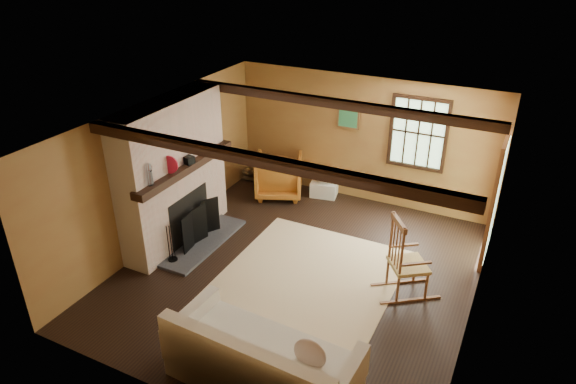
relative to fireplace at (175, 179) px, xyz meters
The scene contains 10 objects.
ground 2.49m from the fireplace, ahead, with size 5.50×5.50×0.00m, color black.
room_envelope 2.52m from the fireplace, ahead, with size 5.02×5.52×2.44m.
fireplace is the anchor object (origin of this frame).
rug 2.67m from the fireplace, ahead, with size 2.50×3.00×0.01m, color #CAB387.
rocking_chair 3.83m from the fireplace, ahead, with size 0.99×0.90×1.23m.
sofa 3.62m from the fireplace, 38.03° to the right, with size 2.21×1.07×0.88m.
firewood_pile 2.64m from the fireplace, 87.19° to the left, with size 0.66×0.12×0.24m.
laundry_basket 3.12m from the fireplace, 57.95° to the left, with size 0.50×0.38×0.30m, color silver.
basket_pillow 3.05m from the fireplace, 57.95° to the left, with size 0.45×0.36×0.22m, color beige.
armchair 2.40m from the fireplace, 70.47° to the left, with size 0.87×0.89×0.81m, color #BF6026.
Camera 1 is at (2.72, -5.85, 4.65)m, focal length 32.00 mm.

